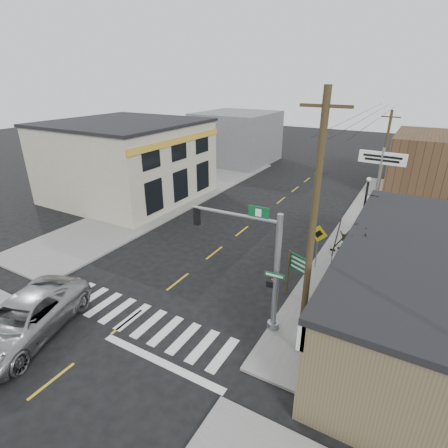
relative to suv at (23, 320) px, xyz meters
The scene contains 20 objects.
ground 4.42m from the suv, 42.96° to the left, with size 140.00×140.00×0.00m, color black.
sidewalk_right 20.07m from the suv, 52.66° to the left, with size 6.00×38.00×0.13m, color slate.
sidewalk_left 17.00m from the suv, 110.10° to the left, with size 6.00×38.00×0.13m, color slate.
center_line 11.43m from the suv, 73.87° to the left, with size 0.12×56.00×0.01m, color gold.
crosswalk 4.69m from the suv, 46.60° to the left, with size 11.00×2.20×0.01m, color silver.
left_building 19.75m from the suv, 120.13° to the left, with size 12.00×12.00×6.80m, color #B6B298.
bldg_distant_right 36.32m from the suv, 65.28° to the left, with size 8.00×10.00×5.60m, color #513A25.
bldg_distant_left 35.89m from the suv, 102.64° to the left, with size 9.00×10.00×6.40m, color slate.
suv is the anchor object (origin of this frame).
traffic_signal_pole 10.79m from the suv, 33.90° to the left, with size 4.51×0.37×5.71m.
guide_sign 12.99m from the suv, 43.12° to the left, with size 1.40×0.13×2.45m.
fire_hydrant 14.60m from the suv, 40.65° to the left, with size 0.24×0.24×0.76m.
ped_crossing_sign 15.48m from the suv, 52.18° to the left, with size 1.05×0.07×2.71m.
lamp_post 18.84m from the suv, 52.36° to the left, with size 0.67×0.53×5.16m.
dance_center_sign 22.10m from the suv, 57.85° to the left, with size 2.96×0.19×6.29m.
bare_tree 15.19m from the suv, 38.03° to the left, with size 2.51×2.51×5.01m.
shrub_front 13.16m from the suv, 30.74° to the left, with size 1.26×1.26×0.95m, color #1A3217.
shrub_back 16.61m from the suv, 34.77° to the left, with size 1.08×1.08×0.81m, color black.
utility_pole_near 13.01m from the suv, 29.00° to the left, with size 1.80×0.27×10.32m.
utility_pole_far 27.10m from the suv, 65.58° to the left, with size 1.42×0.21×8.16m.
Camera 1 is at (10.59, -9.34, 10.71)m, focal length 28.00 mm.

